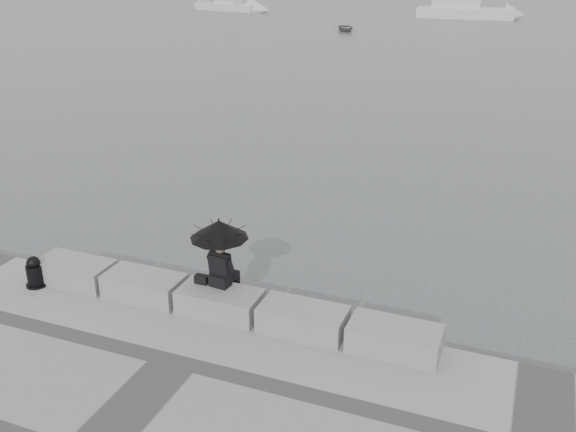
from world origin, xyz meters
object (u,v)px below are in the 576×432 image
at_px(seated_person, 219,238).
at_px(sailboat_left, 228,6).
at_px(mooring_bollard, 35,274).
at_px(motor_cruiser, 466,10).
at_px(dinghy, 345,28).

xyz_separation_m(seated_person, sailboat_left, (-31.68, 63.68, -1.48)).
xyz_separation_m(mooring_bollard, sailboat_left, (-27.68, 64.34, -0.27)).
xyz_separation_m(seated_person, motor_cruiser, (-3.62, 64.80, -1.10)).
bearing_deg(seated_person, mooring_bollard, -164.26).
relative_size(mooring_bollard, motor_cruiser, 0.07).
height_order(seated_person, dinghy, seated_person).
bearing_deg(mooring_bollard, sailboat_left, 113.28).
bearing_deg(dinghy, mooring_bollard, -106.94).
distance_m(seated_person, mooring_bollard, 4.23).
height_order(mooring_bollard, dinghy, mooring_bollard).
height_order(seated_person, mooring_bollard, seated_person).
bearing_deg(motor_cruiser, mooring_bollard, -92.92).
bearing_deg(motor_cruiser, dinghy, -121.50).
bearing_deg(seated_person, motor_cruiser, 99.62).
height_order(sailboat_left, motor_cruiser, sailboat_left).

